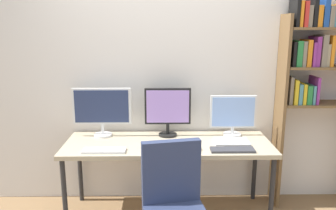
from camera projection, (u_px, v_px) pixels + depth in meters
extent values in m
cube|color=silver|center=(167.00, 77.00, 3.49)|extent=(4.33, 0.10, 2.60)
cube|color=tan|center=(168.00, 144.00, 3.21)|extent=(1.93, 0.68, 0.04)
cylinder|color=#262628|center=(65.00, 196.00, 3.00)|extent=(0.04, 0.04, 0.70)
cylinder|color=#262628|center=(272.00, 195.00, 3.03)|extent=(0.04, 0.04, 0.70)
cylinder|color=#262628|center=(80.00, 169.00, 3.56)|extent=(0.04, 0.04, 0.70)
cylinder|color=#262628|center=(255.00, 168.00, 3.59)|extent=(0.04, 0.04, 0.70)
cube|color=brown|center=(280.00, 113.00, 3.40)|extent=(0.03, 0.28, 1.92)
cube|color=brown|center=(320.00, 104.00, 3.38)|extent=(0.76, 0.28, 0.02)
cube|color=brown|center=(324.00, 67.00, 3.30)|extent=(0.76, 0.28, 0.02)
cube|color=brown|center=(328.00, 28.00, 3.22)|extent=(0.76, 0.28, 0.02)
cube|color=gray|center=(288.00, 89.00, 3.35)|extent=(0.03, 0.22, 0.27)
cube|color=gold|center=(293.00, 91.00, 3.34)|extent=(0.03, 0.22, 0.24)
cube|color=teal|center=(297.00, 93.00, 3.35)|extent=(0.03, 0.22, 0.20)
cube|color=gold|center=(301.00, 93.00, 3.35)|extent=(0.03, 0.22, 0.20)
cube|color=#287F3D|center=(305.00, 94.00, 3.36)|extent=(0.05, 0.22, 0.18)
cube|color=teal|center=(310.00, 94.00, 3.36)|extent=(0.03, 0.22, 0.18)
cube|color=#8C338C|center=(314.00, 90.00, 3.35)|extent=(0.03, 0.22, 0.26)
cube|color=black|center=(291.00, 54.00, 3.27)|extent=(0.03, 0.22, 0.23)
cube|color=#287F3D|center=(296.00, 53.00, 3.27)|extent=(0.05, 0.22, 0.24)
cube|color=gray|center=(301.00, 53.00, 3.27)|extent=(0.04, 0.22, 0.24)
cube|color=orange|center=(305.00, 53.00, 3.27)|extent=(0.04, 0.22, 0.25)
cube|color=#8C338C|center=(310.00, 54.00, 3.26)|extent=(0.03, 0.22, 0.23)
cube|color=#8C338C|center=(314.00, 51.00, 3.26)|extent=(0.04, 0.22, 0.28)
cube|color=gray|center=(320.00, 50.00, 3.25)|extent=(0.05, 0.22, 0.30)
cube|color=tan|center=(324.00, 55.00, 3.27)|extent=(0.03, 0.22, 0.21)
cube|color=orange|center=(328.00, 51.00, 3.26)|extent=(0.03, 0.22, 0.29)
cube|color=black|center=(294.00, 11.00, 3.18)|extent=(0.03, 0.22, 0.29)
cube|color=orange|center=(298.00, 14.00, 3.19)|extent=(0.03, 0.22, 0.24)
cube|color=red|center=(302.00, 14.00, 3.19)|extent=(0.04, 0.22, 0.23)
cube|color=gray|center=(306.00, 17.00, 3.20)|extent=(0.04, 0.22, 0.19)
cube|color=black|center=(312.00, 13.00, 3.19)|extent=(0.04, 0.22, 0.26)
cube|color=orange|center=(316.00, 16.00, 3.20)|extent=(0.04, 0.22, 0.20)
cube|color=#1E4799|center=(322.00, 11.00, 3.18)|extent=(0.05, 0.22, 0.29)
cube|color=gray|center=(327.00, 17.00, 3.19)|extent=(0.04, 0.22, 0.19)
cube|color=teal|center=(331.00, 17.00, 3.20)|extent=(0.03, 0.22, 0.19)
cube|color=orange|center=(336.00, 16.00, 3.20)|extent=(0.06, 0.22, 0.21)
cube|color=navy|center=(171.00, 171.00, 2.55)|extent=(0.45, 0.15, 0.48)
cylinder|color=silver|center=(103.00, 135.00, 3.40)|extent=(0.18, 0.18, 0.02)
cylinder|color=silver|center=(103.00, 129.00, 3.38)|extent=(0.03, 0.03, 0.10)
cube|color=silver|center=(102.00, 106.00, 3.34)|extent=(0.57, 0.03, 0.36)
cube|color=navy|center=(102.00, 107.00, 3.32)|extent=(0.53, 0.01, 0.32)
cylinder|color=black|center=(168.00, 135.00, 3.41)|extent=(0.18, 0.18, 0.02)
cylinder|color=black|center=(168.00, 129.00, 3.39)|extent=(0.03, 0.03, 0.10)
cube|color=black|center=(168.00, 106.00, 3.35)|extent=(0.45, 0.03, 0.36)
cube|color=#B28CE5|center=(168.00, 107.00, 3.33)|extent=(0.42, 0.01, 0.32)
cylinder|color=silver|center=(232.00, 134.00, 3.42)|extent=(0.18, 0.18, 0.02)
cylinder|color=silver|center=(232.00, 130.00, 3.41)|extent=(0.03, 0.03, 0.06)
cube|color=silver|center=(233.00, 112.00, 3.37)|extent=(0.45, 0.03, 0.32)
cube|color=#8CB2F2|center=(233.00, 112.00, 3.35)|extent=(0.42, 0.01, 0.29)
cube|color=silver|center=(104.00, 151.00, 2.97)|extent=(0.37, 0.13, 0.02)
cube|color=#38383D|center=(232.00, 150.00, 2.99)|extent=(0.38, 0.13, 0.02)
ellipsoid|color=silver|center=(198.00, 148.00, 3.02)|extent=(0.06, 0.10, 0.03)
cube|color=silver|center=(231.00, 142.00, 3.19)|extent=(0.32, 0.22, 0.02)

